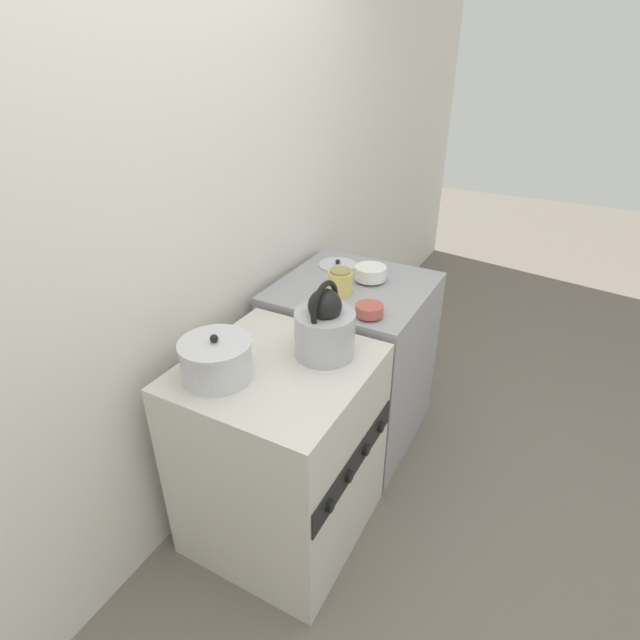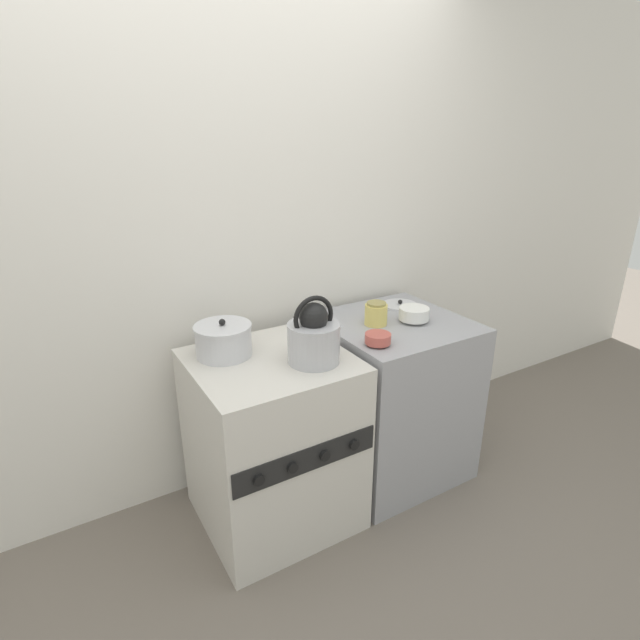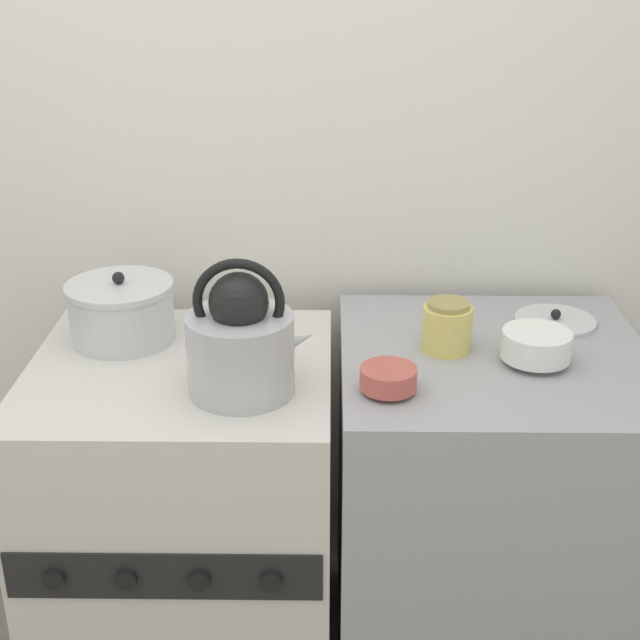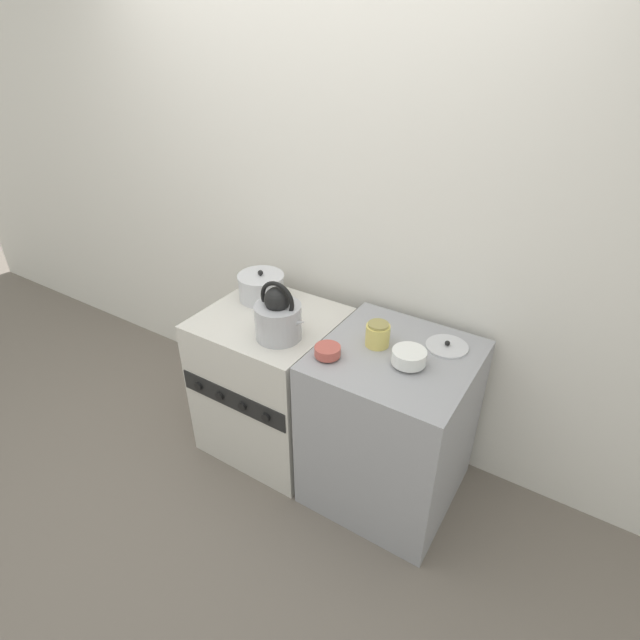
{
  "view_description": "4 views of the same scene",
  "coord_description": "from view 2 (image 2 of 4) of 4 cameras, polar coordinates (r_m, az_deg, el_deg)",
  "views": [
    {
      "loc": [
        -1.22,
        -0.51,
        1.82
      ],
      "look_at": [
        0.31,
        0.31,
        0.86
      ],
      "focal_mm": 28.0,
      "sensor_mm": 36.0,
      "label": 1
    },
    {
      "loc": [
        -0.8,
        -1.43,
        1.74
      ],
      "look_at": [
        0.27,
        0.35,
        0.93
      ],
      "focal_mm": 28.0,
      "sensor_mm": 36.0,
      "label": 2
    },
    {
      "loc": [
        0.33,
        -1.43,
        1.69
      ],
      "look_at": [
        0.31,
        0.35,
        0.92
      ],
      "focal_mm": 50.0,
      "sensor_mm": 36.0,
      "label": 3
    },
    {
      "loc": [
        1.37,
        -1.36,
        2.12
      ],
      "look_at": [
        0.32,
        0.29,
        0.92
      ],
      "focal_mm": 28.0,
      "sensor_mm": 36.0,
      "label": 4
    }
  ],
  "objects": [
    {
      "name": "cooking_pot",
      "position": [
        2.17,
        -10.97,
        -2.26
      ],
      "size": [
        0.25,
        0.25,
        0.17
      ],
      "color": "silver",
      "rests_on": "stove"
    },
    {
      "name": "enamel_bowl",
      "position": [
        2.49,
        10.68,
        0.71
      ],
      "size": [
        0.15,
        0.15,
        0.07
      ],
      "color": "white",
      "rests_on": "counter"
    },
    {
      "name": "small_ceramic_bowl",
      "position": [
        2.2,
        6.63,
        -2.12
      ],
      "size": [
        0.12,
        0.12,
        0.05
      ],
      "color": "#B75147",
      "rests_on": "counter"
    },
    {
      "name": "kettle",
      "position": [
        2.06,
        -0.67,
        -1.94
      ],
      "size": [
        0.27,
        0.22,
        0.29
      ],
      "color": "#B2B2B7",
      "rests_on": "stove"
    },
    {
      "name": "counter",
      "position": [
        2.67,
        8.14,
        -8.64
      ],
      "size": [
        0.68,
        0.67,
        0.85
      ],
      "color": "#99999E",
      "rests_on": "ground_plane"
    },
    {
      "name": "stove",
      "position": [
        2.34,
        -5.37,
        -13.55
      ],
      "size": [
        0.67,
        0.66,
        0.82
      ],
      "color": "beige",
      "rests_on": "ground_plane"
    },
    {
      "name": "storage_jar",
      "position": [
        2.42,
        6.42,
        0.72
      ],
      "size": [
        0.11,
        0.11,
        0.11
      ],
      "color": "#E0CC66",
      "rests_on": "counter"
    },
    {
      "name": "ground_plane",
      "position": [
        2.39,
        -1.33,
        -25.46
      ],
      "size": [
        12.0,
        12.0,
        0.0
      ],
      "primitive_type": "plane",
      "color": "#70665B"
    },
    {
      "name": "loose_pot_lid",
      "position": [
        2.71,
        9.13,
        1.73
      ],
      "size": [
        0.19,
        0.19,
        0.03
      ],
      "color": "silver",
      "rests_on": "counter"
    },
    {
      "name": "wall_back",
      "position": [
        2.37,
        -10.65,
        8.89
      ],
      "size": [
        7.0,
        0.06,
        2.5
      ],
      "color": "silver",
      "rests_on": "ground_plane"
    }
  ]
}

